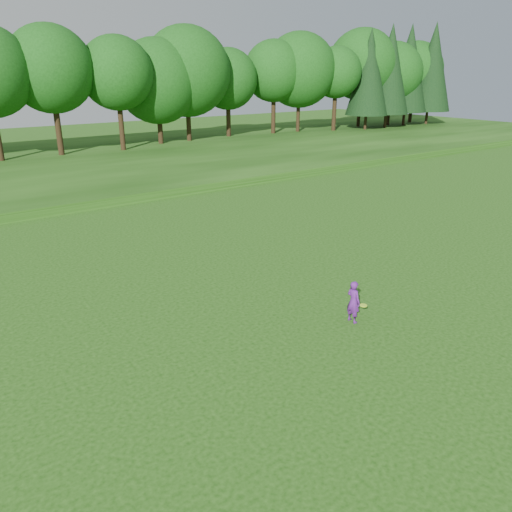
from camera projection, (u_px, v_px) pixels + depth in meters
ground at (319, 341)px, 15.16m from camera, size 140.00×140.00×0.00m
berm at (37, 167)px, 40.90m from camera, size 130.00×30.00×0.60m
walking_path at (96, 205)px, 30.36m from camera, size 130.00×1.60×0.04m
treeline at (11, 66)px, 41.21m from camera, size 104.00×7.00×15.00m
woman at (353, 302)px, 16.11m from camera, size 0.34×0.84×1.43m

